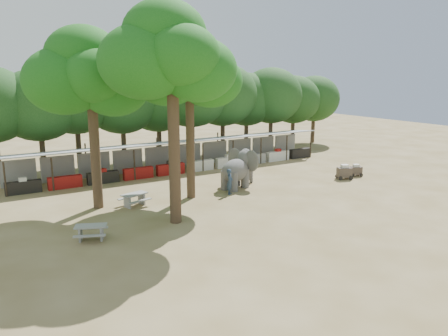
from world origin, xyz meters
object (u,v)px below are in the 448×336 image
cart_back (356,170)px  elephant (239,169)px  handler (230,182)px  picnic_table_near (91,230)px  yard_tree_center (168,55)px  yard_tree_back (186,68)px  picnic_table_far (134,198)px  cart_front (344,172)px  yard_tree_left (87,74)px

cart_back → elephant: bearing=-166.4°
handler → picnic_table_near: 11.09m
yard_tree_center → elephant: bearing=30.9°
yard_tree_back → elephant: size_ratio=3.06×
picnic_table_far → cart_front: 16.81m
handler → picnic_table_far: bearing=124.2°
yard_tree_back → cart_back: bearing=-6.3°
picnic_table_far → cart_back: 18.37m
yard_tree_center → picnic_table_near: 9.89m
picnic_table_far → cart_front: (16.71, -1.76, 0.04)m
handler → cart_front: 10.14m
picnic_table_near → elephant: bearing=44.5°
yard_tree_center → handler: size_ratio=6.71×
cart_back → yard_tree_back: bearing=-161.6°
yard_tree_center → picnic_table_far: (-0.82, 3.92, -8.67)m
handler → cart_front: bearing=-54.8°
yard_tree_left → handler: (8.80, -1.85, -7.30)m
yard_tree_left → cart_back: (20.48, -2.59, -7.72)m
handler → picnic_table_near: handler is taller
yard_tree_center → yard_tree_back: size_ratio=1.06×
elephant → handler: 2.04m
picnic_table_far → elephant: bearing=-12.1°
yard_tree_left → handler: yard_tree_left is taller
yard_tree_left → picnic_table_near: (-1.68, -5.45, -7.69)m
handler → picnic_table_far: (-6.62, 0.77, -0.36)m
elephant → picnic_table_near: size_ratio=1.87×
yard_tree_center → picnic_table_near: size_ratio=6.08×
elephant → yard_tree_center: bearing=-170.5°
yard_tree_left → yard_tree_center: 5.92m
cart_front → yard_tree_center: bearing=-148.9°
picnic_table_far → cart_back: (18.30, -1.50, -0.05)m
yard_tree_center → cart_back: yard_tree_center is taller
cart_back → picnic_table_near: bearing=-148.0°
picnic_table_near → picnic_table_far: picnic_table_far is taller
yard_tree_center → picnic_table_far: yard_tree_center is taller
yard_tree_left → yard_tree_center: (3.00, -5.00, 1.01)m
yard_tree_center → elephant: yard_tree_center is taller
yard_tree_center → handler: yard_tree_center is taller
picnic_table_near → cart_front: 20.74m
yard_tree_center → cart_front: size_ratio=8.55×
handler → yard_tree_center: bearing=159.3°
yard_tree_left → yard_tree_center: yard_tree_center is taller
yard_tree_left → yard_tree_back: (6.00, -1.00, 0.34)m
yard_tree_left → handler: bearing=-11.9°
yard_tree_left → picnic_table_near: yard_tree_left is taller
picnic_table_near → cart_front: size_ratio=1.41×
yard_tree_back → elephant: (4.34, 0.39, -7.16)m
elephant → handler: size_ratio=2.07×
elephant → cart_front: 8.88m
yard_tree_back → picnic_table_far: size_ratio=5.78×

